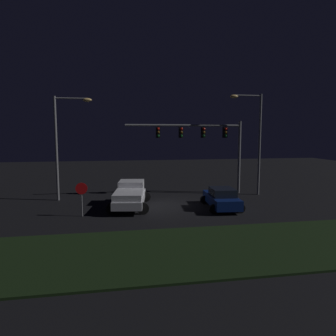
% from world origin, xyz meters
% --- Properties ---
extents(ground_plane, '(80.00, 80.00, 0.00)m').
position_xyz_m(ground_plane, '(0.00, 0.00, 0.00)').
color(ground_plane, black).
extents(grass_median, '(26.67, 6.29, 0.10)m').
position_xyz_m(grass_median, '(0.00, -9.40, 0.05)').
color(grass_median, black).
rests_on(grass_median, ground_plane).
extents(pickup_truck, '(3.39, 5.63, 1.80)m').
position_xyz_m(pickup_truck, '(-3.03, -0.35, 1.00)').
color(pickup_truck, silver).
rests_on(pickup_truck, ground_plane).
extents(car_sedan, '(2.71, 4.53, 1.51)m').
position_xyz_m(car_sedan, '(3.44, -1.89, 0.74)').
color(car_sedan, navy).
rests_on(car_sedan, ground_plane).
extents(traffic_signal_gantry, '(10.32, 0.56, 6.50)m').
position_xyz_m(traffic_signal_gantry, '(3.60, 3.41, 5.03)').
color(traffic_signal_gantry, slate).
rests_on(traffic_signal_gantry, ground_plane).
extents(street_lamp_left, '(2.96, 0.44, 8.32)m').
position_xyz_m(street_lamp_left, '(-8.10, 3.00, 5.26)').
color(street_lamp_left, slate).
rests_on(street_lamp_left, ground_plane).
extents(street_lamp_right, '(2.91, 0.44, 8.77)m').
position_xyz_m(street_lamp_right, '(7.83, 2.44, 5.50)').
color(street_lamp_right, slate).
rests_on(street_lamp_right, ground_plane).
extents(stop_sign, '(0.76, 0.08, 2.23)m').
position_xyz_m(stop_sign, '(-6.28, -2.44, 1.56)').
color(stop_sign, slate).
rests_on(stop_sign, ground_plane).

